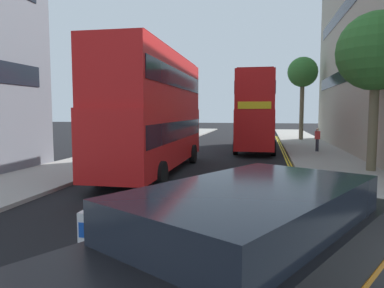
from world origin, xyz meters
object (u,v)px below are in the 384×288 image
(keep_left_bollard, at_px, (88,246))
(taxi_minivan, at_px, (239,288))
(double_decker_bus_oncoming, at_px, (256,110))
(pedestrian_far, at_px, (317,139))
(double_decker_bus_away, at_px, (154,109))

(keep_left_bollard, height_order, taxi_minivan, taxi_minivan)
(double_decker_bus_oncoming, height_order, pedestrian_far, double_decker_bus_oncoming)
(keep_left_bollard, distance_m, pedestrian_far, 21.55)
(double_decker_bus_away, height_order, double_decker_bus_oncoming, same)
(taxi_minivan, bearing_deg, keep_left_bollard, 145.61)
(keep_left_bollard, distance_m, taxi_minivan, 3.30)
(keep_left_bollard, relative_size, double_decker_bus_away, 0.10)
(double_decker_bus_oncoming, bearing_deg, keep_left_bollard, -95.91)
(keep_left_bollard, distance_m, double_decker_bus_oncoming, 22.16)
(double_decker_bus_oncoming, bearing_deg, pedestrian_far, -17.88)
(double_decker_bus_oncoming, bearing_deg, taxi_minivan, -88.96)
(double_decker_bus_away, distance_m, pedestrian_far, 13.29)
(double_decker_bus_away, relative_size, pedestrian_far, 6.70)
(keep_left_bollard, xyz_separation_m, pedestrian_far, (6.57, 20.52, 0.38))
(double_decker_bus_away, bearing_deg, taxi_minivan, -68.76)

